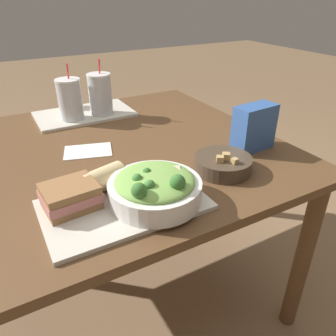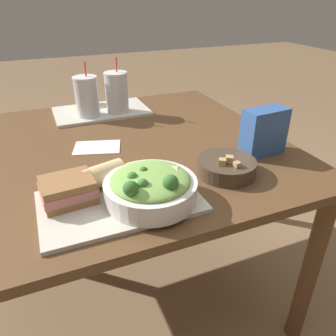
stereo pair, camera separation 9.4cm
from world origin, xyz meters
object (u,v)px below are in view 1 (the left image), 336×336
Objects in this scene: drink_cup_dark at (70,101)px; chip_bag at (254,128)px; sandwich_near at (70,196)px; baguette_near at (104,178)px; napkin_folded at (88,151)px; baguette_far at (71,101)px; drink_cup_red at (100,96)px; salad_bowl at (155,187)px; soup_bowl at (223,163)px.

drink_cup_dark is 0.76m from chip_bag.
sandwich_near is 0.63× the size of drink_cup_dark.
drink_cup_dark reaches higher than chip_bag.
baguette_near is 0.70× the size of napkin_folded.
baguette_far is at bearing -23.11° from baguette_near.
drink_cup_red is at bearing 116.58° from chip_bag.
baguette_near is at bearing 17.38° from sandwich_near.
salad_bowl reaches higher than soup_bowl.
chip_bag is at bearing -142.71° from baguette_far.
chip_bag reaches higher than soup_bowl.
soup_bowl is 0.75× the size of drink_cup_red.
drink_cup_dark is (0.07, 0.60, 0.05)m from baguette_near.
salad_bowl is 0.15m from baguette_near.
baguette_near is 0.28m from napkin_folded.
baguette_near is (0.10, 0.04, 0.00)m from sandwich_near.
soup_bowl is 0.47m from napkin_folded.
drink_cup_red is (-0.17, 0.66, 0.07)m from soup_bowl.
sandwich_near is at bearing 96.55° from baguette_near.
drink_cup_dark is (-0.03, 0.72, 0.04)m from salad_bowl.
drink_cup_red reaches higher than sandwich_near.
chip_bag is (0.46, 0.14, 0.03)m from salad_bowl.
napkin_folded is at bearing 98.77° from salad_bowl.
chip_bag is at bearing 0.66° from sandwich_near.
chip_bag is 0.84× the size of napkin_folded.
soup_bowl is at bearing -115.02° from baguette_near.
sandwich_near and baguette_far have the same top height.
sandwich_near is at bearing 170.54° from baguette_far.
soup_bowl reaches higher than napkin_folded.
baguette_near is 0.60m from drink_cup_dark.
chip_bag is at bearing 16.91° from salad_bowl.
chip_bag is at bearing -103.51° from baguette_near.
salad_bowl is 0.28m from soup_bowl.
drink_cup_red reaches higher than salad_bowl.
baguette_far is 0.47m from napkin_folded.
drink_cup_red is (0.20, 0.60, 0.05)m from baguette_near.
chip_bag is at bearing 22.87° from soup_bowl.
sandwich_near is (-0.47, 0.02, 0.02)m from soup_bowl.
drink_cup_red is 0.68m from chip_bag.
soup_bowl is 0.37m from baguette_near.
napkin_folded is (-0.33, 0.34, -0.02)m from soup_bowl.
drink_cup_dark is (-0.03, -0.14, 0.05)m from baguette_far.
salad_bowl is 0.41m from napkin_folded.
drink_cup_red is 1.26× the size of napkin_folded.
sandwich_near is at bearing 158.63° from salad_bowl.
baguette_far is (-0.26, 0.80, 0.02)m from soup_bowl.
sandwich_near is at bearing -115.24° from drink_cup_red.
soup_bowl is at bearing -65.75° from drink_cup_dark.
baguette_far is at bearing 117.27° from chip_bag.
baguette_far is at bearing 76.85° from drink_cup_dark.
soup_bowl is at bearing -75.93° from drink_cup_red.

